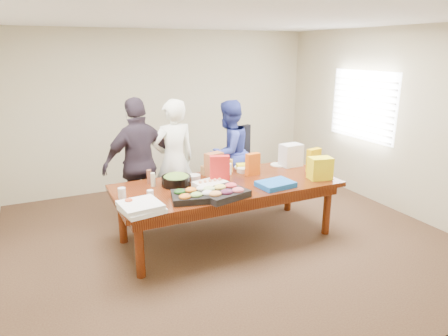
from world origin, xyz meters
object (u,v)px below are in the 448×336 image
salad_bowl (176,181)px  office_chair (245,166)px  conference_table (227,211)px  person_center (174,161)px  person_right (229,153)px  sheet_cake (210,184)px

salad_bowl → office_chair: bearing=32.7°
conference_table → salad_bowl: bearing=161.5°
office_chair → person_center: person_center is taller
person_right → office_chair: bearing=153.9°
person_center → salad_bowl: size_ratio=4.74×
conference_table → person_right: (0.58, 1.15, 0.44)m
office_chair → salad_bowl: 1.76m
salad_bowl → conference_table: bearing=-18.5°
sheet_cake → person_right: bearing=42.0°
person_center → conference_table: bearing=107.2°
sheet_cake → person_center: bearing=86.7°
sheet_cake → salad_bowl: size_ratio=1.02×
conference_table → person_center: bearing=113.9°
person_center → office_chair: bearing=-175.6°
salad_bowl → person_center: bearing=73.8°
sheet_cake → salad_bowl: salad_bowl is taller
sheet_cake → salad_bowl: 0.42m
person_right → sheet_cake: person_right is taller
person_right → sheet_cake: 1.44m
person_center → salad_bowl: 0.73m
office_chair → person_center: bearing=174.6°
conference_table → office_chair: 1.45m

